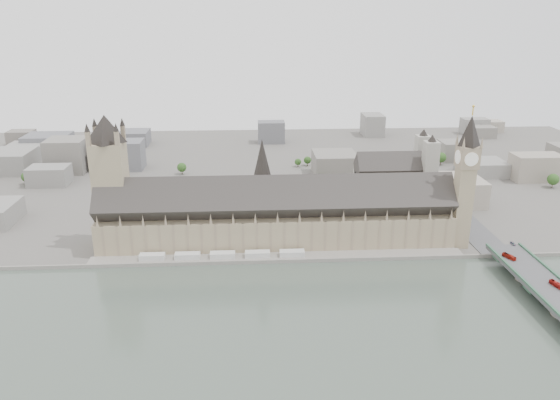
{
  "coord_description": "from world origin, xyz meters",
  "views": [
    {
      "loc": [
        -19.75,
        -365.45,
        169.09
      ],
      "look_at": [
        2.81,
        18.63,
        36.02
      ],
      "focal_mm": 35.0,
      "sensor_mm": 36.0,
      "label": 1
    }
  ],
  "objects": [
    {
      "name": "embankment_wall",
      "position": [
        0.0,
        -15.0,
        1.5
      ],
      "size": [
        600.0,
        1.5,
        3.0
      ],
      "primitive_type": "cube",
      "color": "slate",
      "rests_on": "ground"
    },
    {
      "name": "red_bus_north",
      "position": [
        155.63,
        -37.62,
        11.69
      ],
      "size": [
        6.36,
        10.45,
        2.88
      ],
      "primitive_type": "imported",
      "rotation": [
        0.0,
        0.0,
        0.41
      ],
      "color": "#A81F13",
      "rests_on": "westminster_bridge"
    },
    {
      "name": "westminster_bridge",
      "position": [
        162.0,
        -87.5,
        5.12
      ],
      "size": [
        25.0,
        325.0,
        10.25
      ],
      "primitive_type": "cube",
      "color": "#474749",
      "rests_on": "ground"
    },
    {
      "name": "river_terrace",
      "position": [
        0.0,
        -7.5,
        1.0
      ],
      "size": [
        270.0,
        15.0,
        2.0
      ],
      "primitive_type": "cube",
      "color": "slate",
      "rests_on": "ground"
    },
    {
      "name": "terrace_tents",
      "position": [
        -40.0,
        -7.0,
        4.0
      ],
      "size": [
        118.0,
        7.0,
        4.0
      ],
      "color": "silver",
      "rests_on": "river_terrace"
    },
    {
      "name": "victoria_tower",
      "position": [
        -122.0,
        26.0,
        55.2
      ],
      "size": [
        30.0,
        30.0,
        100.0
      ],
      "color": "gray",
      "rests_on": "ground"
    },
    {
      "name": "westminster_abbey",
      "position": [
        110.92,
        95.0,
        25.08
      ],
      "size": [
        68.0,
        36.0,
        64.0
      ],
      "color": "#A09D90",
      "rests_on": "ground"
    },
    {
      "name": "palace_of_westminster",
      "position": [
        0.0,
        19.7,
        22.71
      ],
      "size": [
        265.0,
        40.73,
        55.44
      ],
      "color": "gray",
      "rests_on": "ground"
    },
    {
      "name": "central_tower",
      "position": [
        -10.0,
        26.0,
        57.92
      ],
      "size": [
        13.0,
        13.0,
        48.0
      ],
      "color": "gray",
      "rests_on": "ground"
    },
    {
      "name": "car_approach",
      "position": [
        168.98,
        -15.0,
        11.05
      ],
      "size": [
        2.68,
        5.66,
        1.59
      ],
      "primitive_type": "imported",
      "rotation": [
        0.0,
        0.0,
        0.08
      ],
      "color": "gray",
      "rests_on": "westminster_bridge"
    },
    {
      "name": "city_skyline_inland",
      "position": [
        0.0,
        245.0,
        19.0
      ],
      "size": [
        720.0,
        360.0,
        38.0
      ],
      "primitive_type": null,
      "color": "gray",
      "rests_on": "ground"
    },
    {
      "name": "elizabeth_tower",
      "position": [
        138.0,
        8.0,
        58.09
      ],
      "size": [
        17.0,
        17.0,
        107.5
      ],
      "color": "gray",
      "rests_on": "ground"
    },
    {
      "name": "ground",
      "position": [
        0.0,
        0.0,
        0.0
      ],
      "size": [
        900.0,
        900.0,
        0.0
      ],
      "primitive_type": "plane",
      "color": "#595651",
      "rests_on": "ground"
    },
    {
      "name": "park_trees",
      "position": [
        -10.0,
        60.0,
        7.5
      ],
      "size": [
        110.0,
        30.0,
        15.0
      ],
      "primitive_type": null,
      "color": "#274A1A",
      "rests_on": "ground"
    },
    {
      "name": "red_bus_south",
      "position": [
        166.23,
        -79.07,
        11.79
      ],
      "size": [
        5.1,
        11.38,
        3.09
      ],
      "primitive_type": "imported",
      "rotation": [
        0.0,
        0.0,
        0.23
      ],
      "color": "#A31914",
      "rests_on": "westminster_bridge"
    },
    {
      "name": "car_silver",
      "position": [
        166.36,
        -75.58,
        10.98
      ],
      "size": [
        1.92,
        4.52,
        1.45
      ],
      "primitive_type": "imported",
      "rotation": [
        0.0,
        0.0,
        0.09
      ],
      "color": "gray",
      "rests_on": "westminster_bridge"
    }
  ]
}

